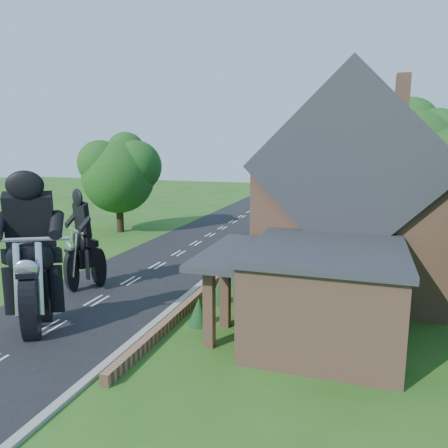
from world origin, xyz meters
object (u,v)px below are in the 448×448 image
(annex, at_px, (321,292))
(motorcycle_lead, at_px, (37,309))
(house, at_px, (351,198))
(garden_wall, at_px, (223,274))
(motorcycle_follow, at_px, (86,274))

(annex, height_order, motorcycle_lead, annex)
(house, bearing_deg, motorcycle_lead, -138.61)
(house, distance_m, annex, 7.30)
(motorcycle_lead, bearing_deg, garden_wall, -145.68)
(garden_wall, distance_m, motorcycle_follow, 6.87)
(house, bearing_deg, annex, -95.24)
(garden_wall, relative_size, house, 2.15)
(house, xyz_separation_m, motorcycle_lead, (-10.71, -9.44, -3.44))
(garden_wall, relative_size, annex, 3.12)
(garden_wall, bearing_deg, annex, -46.16)
(annex, xyz_separation_m, motorcycle_lead, (-10.08, -2.64, -0.87))
(house, height_order, annex, house)
(garden_wall, relative_size, motorcycle_follow, 14.05)
(house, relative_size, motorcycle_lead, 5.29)
(house, distance_m, motorcycle_lead, 14.68)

